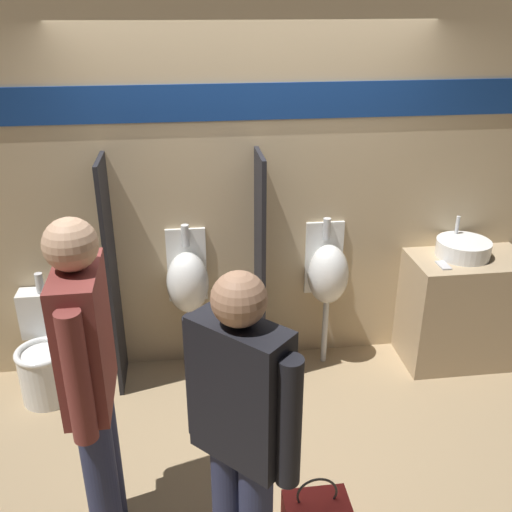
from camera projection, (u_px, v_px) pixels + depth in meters
ground_plane at (259, 399)px, 4.09m from camera, size 16.00×16.00×0.00m
display_wall at (248, 192)px, 4.06m from camera, size 4.22×0.07×2.70m
sink_counter at (463, 310)px, 4.38m from camera, size 0.88×0.51×0.87m
sink_basin at (463, 248)px, 4.22m from camera, size 0.40×0.40×0.26m
cell_phone at (443, 265)px, 4.08m from camera, size 0.07×0.14×0.01m
divider_near_counter at (113, 278)px, 3.95m from camera, size 0.03×0.40×1.70m
divider_mid at (260, 270)px, 4.07m from camera, size 0.03×0.40×1.70m
urinal_near_counter at (188, 282)px, 4.10m from camera, size 0.30×0.31×1.16m
urinal_far at (328, 274)px, 4.22m from camera, size 0.30×0.31×1.16m
toilet at (45, 356)px, 4.04m from camera, size 0.37×0.53×0.87m
person_in_vest at (90, 378)px, 2.68m from camera, size 0.24×0.63×1.79m
person_with_lanyard at (241, 432)px, 2.43m from camera, size 0.45×0.45×1.69m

